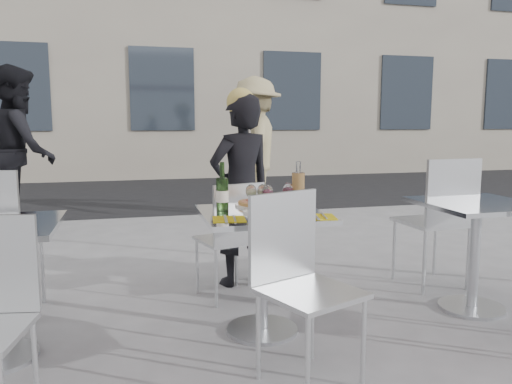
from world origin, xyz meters
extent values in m
plane|color=slate|center=(0.00, 0.00, 0.00)|extent=(80.00, 80.00, 0.00)
cube|color=black|center=(0.00, 6.50, 0.00)|extent=(24.00, 5.00, 0.00)
cylinder|color=#B7BABF|center=(0.00, 0.00, 0.01)|extent=(0.44, 0.44, 0.02)
cylinder|color=#B7BABF|center=(0.00, 0.00, 0.37)|extent=(0.07, 0.07, 0.72)
cube|color=silver|center=(0.00, 0.00, 0.73)|extent=(0.72, 0.72, 0.03)
cylinder|color=#B7BABF|center=(1.50, 0.00, 0.01)|extent=(0.44, 0.44, 0.02)
cylinder|color=#B7BABF|center=(1.50, 0.00, 0.37)|extent=(0.07, 0.07, 0.72)
cube|color=silver|center=(1.50, 0.00, 0.73)|extent=(0.72, 0.72, 0.03)
cylinder|color=silver|center=(0.03, 0.88, 0.21)|extent=(0.02, 0.02, 0.42)
cylinder|color=silver|center=(-0.29, 0.79, 0.21)|extent=(0.02, 0.02, 0.42)
cylinder|color=silver|center=(0.12, 0.56, 0.21)|extent=(0.02, 0.02, 0.42)
cylinder|color=silver|center=(-0.20, 0.46, 0.21)|extent=(0.02, 0.02, 0.42)
cube|color=silver|center=(-0.09, 0.67, 0.43)|extent=(0.48, 0.48, 0.02)
cube|color=silver|center=(-0.03, 0.48, 0.65)|extent=(0.38, 0.13, 0.42)
cylinder|color=silver|center=(-0.03, -0.89, 0.23)|extent=(0.02, 0.02, 0.45)
cylinder|color=silver|center=(0.31, -0.75, 0.23)|extent=(0.02, 0.02, 0.45)
cylinder|color=silver|center=(-0.17, -0.55, 0.23)|extent=(0.02, 0.02, 0.45)
cylinder|color=silver|center=(0.17, -0.42, 0.23)|extent=(0.02, 0.02, 0.45)
cube|color=silver|center=(0.07, -0.65, 0.46)|extent=(0.55, 0.55, 0.03)
cube|color=silver|center=(-0.01, -0.46, 0.71)|extent=(0.40, 0.18, 0.45)
cylinder|color=silver|center=(-1.39, 0.87, 0.24)|extent=(0.03, 0.03, 0.48)
cylinder|color=silver|center=(-1.45, 0.49, 0.24)|extent=(0.03, 0.03, 0.48)
cube|color=silver|center=(-1.61, 0.71, 0.49)|extent=(0.52, 0.52, 0.03)
cylinder|color=silver|center=(-1.19, -0.58, 0.22)|extent=(0.02, 0.02, 0.43)
cylinder|color=silver|center=(1.71, 0.75, 0.25)|extent=(0.03, 0.03, 0.49)
cylinder|color=silver|center=(1.31, 0.73, 0.25)|extent=(0.03, 0.03, 0.49)
cylinder|color=silver|center=(1.73, 0.36, 0.25)|extent=(0.03, 0.03, 0.49)
cylinder|color=silver|center=(1.34, 0.34, 0.25)|extent=(0.03, 0.03, 0.49)
cube|color=silver|center=(1.52, 0.55, 0.51)|extent=(0.49, 0.49, 0.03)
cube|color=silver|center=(1.54, 0.31, 0.77)|extent=(0.46, 0.05, 0.49)
imported|color=black|center=(0.08, 0.95, 0.75)|extent=(0.63, 0.52, 1.49)
imported|color=black|center=(-1.95, 3.29, 0.95)|extent=(0.89, 1.05, 1.91)
imported|color=tan|center=(0.92, 3.79, 0.95)|extent=(1.10, 1.39, 1.89)
cylinder|color=tan|center=(0.05, -0.19, 0.76)|extent=(0.35, 0.35, 0.02)
cylinder|color=#C8BB81|center=(0.05, -0.20, 0.77)|extent=(0.31, 0.31, 0.00)
cylinder|color=white|center=(0.04, 0.21, 0.76)|extent=(0.32, 0.32, 0.01)
cylinder|color=tan|center=(0.04, 0.22, 0.77)|extent=(0.28, 0.28, 0.02)
cylinder|color=#C8BB81|center=(0.04, 0.21, 0.78)|extent=(0.25, 0.25, 0.00)
cylinder|color=white|center=(-0.01, -0.01, 0.76)|extent=(0.22, 0.22, 0.01)
ellipsoid|color=#1C691A|center=(-0.01, -0.01, 0.80)|extent=(0.15, 0.15, 0.08)
sphere|color=#B21914|center=(0.03, 0.01, 0.81)|extent=(0.03, 0.03, 0.03)
cylinder|color=#2C521F|center=(-0.22, 0.10, 0.85)|extent=(0.07, 0.07, 0.20)
cone|color=#2C521F|center=(-0.22, 0.10, 0.95)|extent=(0.07, 0.07, 0.03)
cylinder|color=#2C521F|center=(-0.22, 0.10, 0.99)|extent=(0.03, 0.03, 0.10)
cylinder|color=silver|center=(-0.22, 0.10, 0.84)|extent=(0.07, 0.08, 0.07)
cylinder|color=tan|center=(0.26, 0.09, 0.86)|extent=(0.08, 0.08, 0.22)
cylinder|color=white|center=(0.26, 0.09, 1.00)|extent=(0.03, 0.03, 0.08)
cylinder|color=white|center=(0.21, 0.03, 0.80)|extent=(0.06, 0.06, 0.09)
cylinder|color=silver|center=(0.21, 0.03, 0.85)|extent=(0.06, 0.06, 0.02)
cylinder|color=white|center=(-0.05, 0.09, 0.75)|extent=(0.06, 0.06, 0.00)
cylinder|color=white|center=(-0.05, 0.09, 0.80)|extent=(0.01, 0.01, 0.09)
ellipsoid|color=white|center=(-0.05, 0.09, 0.86)|extent=(0.07, 0.07, 0.08)
ellipsoid|color=beige|center=(-0.05, 0.09, 0.85)|extent=(0.05, 0.05, 0.05)
cylinder|color=white|center=(0.02, 0.08, 0.75)|extent=(0.06, 0.06, 0.00)
cylinder|color=white|center=(0.02, 0.08, 0.80)|extent=(0.01, 0.01, 0.09)
ellipsoid|color=white|center=(0.02, 0.08, 0.86)|extent=(0.07, 0.07, 0.08)
ellipsoid|color=beige|center=(0.02, 0.08, 0.85)|extent=(0.05, 0.05, 0.05)
cylinder|color=white|center=(0.04, 0.04, 0.75)|extent=(0.06, 0.06, 0.00)
cylinder|color=white|center=(0.04, 0.04, 0.80)|extent=(0.01, 0.01, 0.09)
ellipsoid|color=white|center=(0.04, 0.04, 0.86)|extent=(0.07, 0.07, 0.08)
ellipsoid|color=#4E0B1E|center=(0.04, 0.04, 0.85)|extent=(0.05, 0.05, 0.05)
cylinder|color=white|center=(0.20, 0.11, 0.75)|extent=(0.06, 0.06, 0.00)
cylinder|color=white|center=(0.20, 0.11, 0.80)|extent=(0.01, 0.01, 0.09)
ellipsoid|color=white|center=(0.20, 0.11, 0.86)|extent=(0.07, 0.07, 0.08)
ellipsoid|color=#4E0B1E|center=(0.20, 0.11, 0.85)|extent=(0.05, 0.05, 0.05)
cube|color=yellow|center=(-0.24, -0.18, 0.75)|extent=(0.20, 0.20, 0.00)
cube|color=#B7BABF|center=(-0.26, -0.18, 0.76)|extent=(0.04, 0.20, 0.00)
cube|color=#B7BABF|center=(-0.21, -0.18, 0.76)|extent=(0.04, 0.18, 0.00)
cube|color=yellow|center=(0.27, -0.24, 0.75)|extent=(0.21, 0.21, 0.00)
cube|color=#B7BABF|center=(0.25, -0.24, 0.76)|extent=(0.05, 0.20, 0.00)
cube|color=#B7BABF|center=(0.30, -0.24, 0.76)|extent=(0.05, 0.18, 0.00)
camera|label=1|loc=(-0.76, -2.83, 1.28)|focal=35.00mm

